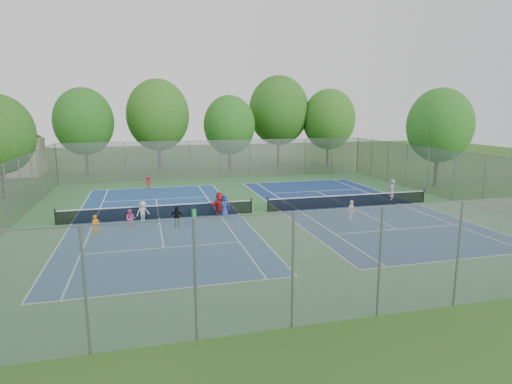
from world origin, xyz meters
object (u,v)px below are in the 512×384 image
net_left (159,212)px  net_right (349,201)px  ball_crate (189,223)px  ball_hopper (194,213)px  instructor (391,192)px

net_left → net_right: 14.00m
ball_crate → net_right: bearing=9.2°
net_left → ball_crate: (1.79, -1.98, -0.32)m
net_left → ball_hopper: bearing=-3.5°
instructor → net_left: bearing=-37.4°
ball_hopper → net_left: bearing=176.5°
ball_hopper → net_right: bearing=0.7°
net_right → ball_hopper: 11.70m
ball_crate → ball_hopper: 1.92m
net_right → instructor: bearing=2.5°
net_right → ball_crate: net_right is taller
net_left → ball_crate: net_left is taller
net_right → instructor: 3.65m
ball_crate → ball_hopper: ball_hopper is taller
ball_crate → instructor: 15.99m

